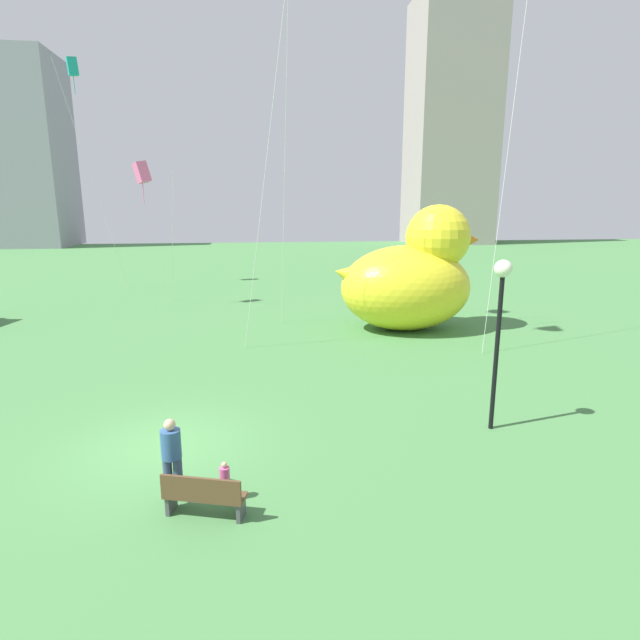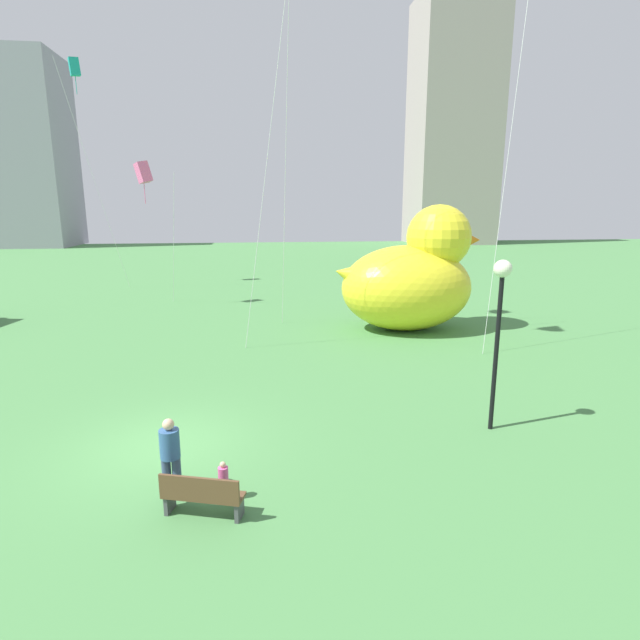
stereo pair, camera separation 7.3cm
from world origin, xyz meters
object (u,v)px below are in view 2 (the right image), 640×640
object	(u,v)px
person_adult	(170,453)
park_bench	(202,495)
kite_teal	(75,69)
person_child	(223,479)
lamppost	(500,303)
giant_inflatable_duck	(412,278)
kite_pink	(143,173)

from	to	relation	value
person_adult	park_bench	bearing A→B (deg)	-52.38
kite_teal	person_child	bearing A→B (deg)	-69.31
park_bench	person_child	bearing A→B (deg)	55.23
person_child	lamppost	distance (m)	7.94
park_bench	giant_inflatable_duck	bearing A→B (deg)	59.52
giant_inflatable_duck	kite_teal	world-z (taller)	kite_teal
park_bench	person_adult	xyz separation A→B (m)	(-0.70, 0.91, 0.45)
lamppost	kite_teal	xyz separation A→B (m)	(-17.83, 26.36, 11.26)
lamppost	kite_pink	bearing A→B (deg)	123.88
park_bench	kite_pink	size ratio (longest dim) A/B	0.20
kite_pink	kite_teal	world-z (taller)	kite_teal
park_bench	kite_pink	world-z (taller)	kite_pink
giant_inflatable_duck	lamppost	world-z (taller)	giant_inflatable_duck
park_bench	giant_inflatable_duck	size ratio (longest dim) A/B	0.23
person_child	kite_pink	world-z (taller)	kite_pink
person_child	kite_pink	bearing A→B (deg)	104.41
park_bench	kite_teal	xyz separation A→B (m)	(-10.55, 29.47, 14.22)
person_child	giant_inflatable_duck	world-z (taller)	giant_inflatable_duck
lamppost	kite_pink	world-z (taller)	kite_pink
lamppost	kite_pink	distance (m)	22.36
giant_inflatable_duck	kite_pink	distance (m)	15.96
park_bench	person_child	xyz separation A→B (m)	(0.37, 0.54, -0.01)
kite_pink	giant_inflatable_duck	bearing A→B (deg)	-27.88
park_bench	lamppost	world-z (taller)	lamppost
park_bench	lamppost	bearing A→B (deg)	23.15
person_adult	lamppost	world-z (taller)	lamppost
person_child	kite_pink	xyz separation A→B (m)	(-5.35, 20.81, 7.11)
park_bench	person_child	distance (m)	0.65
park_bench	kite_pink	xyz separation A→B (m)	(-4.97, 21.35, 7.11)
person_adult	kite_pink	size ratio (longest dim) A/B	0.20
person_child	kite_teal	distance (m)	34.04
person_adult	kite_pink	xyz separation A→B (m)	(-4.27, 20.43, 6.66)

